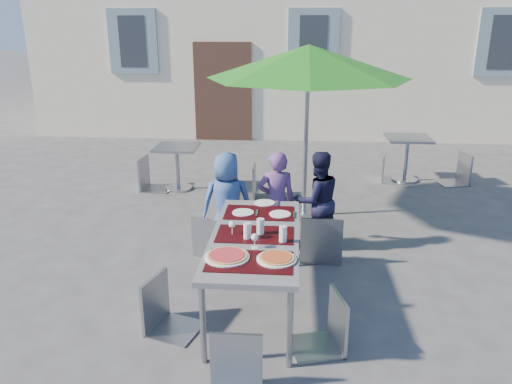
# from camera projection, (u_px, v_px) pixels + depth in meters

# --- Properties ---
(ground) EXTENTS (90.00, 90.00, 0.00)m
(ground) POSITION_uv_depth(u_px,v_px,m) (329.00, 329.00, 4.45)
(ground) COLOR #414143
(ground) RESTS_ON ground
(dining_table) EXTENTS (0.80, 1.85, 0.76)m
(dining_table) POSITION_uv_depth(u_px,v_px,m) (255.00, 240.00, 4.58)
(dining_table) COLOR #4B4B50
(dining_table) RESTS_ON ground
(pizza_near_left) EXTENTS (0.38, 0.38, 0.03)m
(pizza_near_left) POSITION_uv_depth(u_px,v_px,m) (227.00, 256.00, 4.11)
(pizza_near_left) COLOR white
(pizza_near_left) RESTS_ON dining_table
(pizza_near_right) EXTENTS (0.33, 0.33, 0.03)m
(pizza_near_right) POSITION_uv_depth(u_px,v_px,m) (276.00, 258.00, 4.07)
(pizza_near_right) COLOR white
(pizza_near_right) RESTS_ON dining_table
(glassware) EXTENTS (0.53, 0.37, 0.15)m
(glassware) POSITION_uv_depth(u_px,v_px,m) (259.00, 231.00, 4.46)
(glassware) COLOR silver
(glassware) RESTS_ON dining_table
(place_settings) EXTENTS (0.64, 0.54, 0.01)m
(place_settings) POSITION_uv_depth(u_px,v_px,m) (263.00, 210.00, 5.15)
(place_settings) COLOR white
(place_settings) RESTS_ON dining_table
(child_0) EXTENTS (0.64, 0.46, 1.20)m
(child_0) POSITION_uv_depth(u_px,v_px,m) (227.00, 203.00, 5.82)
(child_0) COLOR #355493
(child_0) RESTS_ON ground
(child_1) EXTENTS (0.48, 0.35, 1.21)m
(child_1) POSITION_uv_depth(u_px,v_px,m) (276.00, 202.00, 5.83)
(child_1) COLOR #603C7B
(child_1) RESTS_ON ground
(child_2) EXTENTS (0.66, 0.52, 1.20)m
(child_2) POSITION_uv_depth(u_px,v_px,m) (317.00, 201.00, 5.89)
(child_2) COLOR #171734
(child_2) RESTS_ON ground
(chair_0) EXTENTS (0.55, 0.55, 0.94)m
(chair_0) POSITION_uv_depth(u_px,v_px,m) (211.00, 212.00, 5.68)
(chair_0) COLOR gray
(chair_0) RESTS_ON ground
(chair_1) EXTENTS (0.47, 0.47, 0.90)m
(chair_1) POSITION_uv_depth(u_px,v_px,m) (247.00, 214.00, 5.69)
(chair_1) COLOR gray
(chair_1) RESTS_ON ground
(chair_2) EXTENTS (0.49, 0.49, 1.06)m
(chair_2) POSITION_uv_depth(u_px,v_px,m) (323.00, 209.00, 5.54)
(chair_2) COLOR gray
(chair_2) RESTS_ON ground
(chair_3) EXTENTS (0.52, 0.52, 0.93)m
(chair_3) POSITION_uv_depth(u_px,v_px,m) (163.00, 273.00, 4.29)
(chair_3) COLOR gray
(chair_3) RESTS_ON ground
(chair_4) EXTENTS (0.50, 0.50, 0.91)m
(chair_4) POSITION_uv_depth(u_px,v_px,m) (329.00, 291.00, 4.04)
(chair_4) COLOR #91979C
(chair_4) RESTS_ON ground
(chair_5) EXTENTS (0.39, 0.40, 0.88)m
(chair_5) POSITION_uv_depth(u_px,v_px,m) (234.00, 336.00, 3.49)
(chair_5) COLOR gray
(chair_5) RESTS_ON ground
(patio_umbrella) EXTENTS (2.67, 2.67, 2.33)m
(patio_umbrella) POSITION_uv_depth(u_px,v_px,m) (309.00, 63.00, 6.40)
(patio_umbrella) COLOR #B4B8BD
(patio_umbrella) RESTS_ON ground
(cafe_table_0) EXTENTS (0.67, 0.67, 0.72)m
(cafe_table_0) POSITION_uv_depth(u_px,v_px,m) (177.00, 160.00, 8.05)
(cafe_table_0) COLOR #B4B8BD
(cafe_table_0) RESTS_ON ground
(bg_chair_l_0) EXTENTS (0.48, 0.47, 1.01)m
(bg_chair_l_0) POSITION_uv_depth(u_px,v_px,m) (149.00, 154.00, 8.01)
(bg_chair_l_0) COLOR gray
(bg_chair_l_0) RESTS_ON ground
(bg_chair_r_0) EXTENTS (0.46, 0.46, 1.00)m
(bg_chair_r_0) POSITION_uv_depth(u_px,v_px,m) (247.00, 162.00, 7.58)
(bg_chair_r_0) COLOR gray
(bg_chair_r_0) RESTS_ON ground
(cafe_table_1) EXTENTS (0.72, 0.72, 0.77)m
(cafe_table_1) POSITION_uv_depth(u_px,v_px,m) (407.00, 150.00, 8.46)
(cafe_table_1) COLOR #B4B8BD
(cafe_table_1) RESTS_ON ground
(bg_chair_l_1) EXTENTS (0.44, 0.43, 0.89)m
(bg_chair_l_1) POSITION_uv_depth(u_px,v_px,m) (390.00, 152.00, 8.45)
(bg_chair_l_1) COLOR #929A9E
(bg_chair_l_1) RESTS_ON ground
(bg_chair_r_1) EXTENTS (0.52, 0.51, 0.98)m
(bg_chair_r_1) POSITION_uv_depth(u_px,v_px,m) (461.00, 150.00, 8.32)
(bg_chair_r_1) COLOR gray
(bg_chair_r_1) RESTS_ON ground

